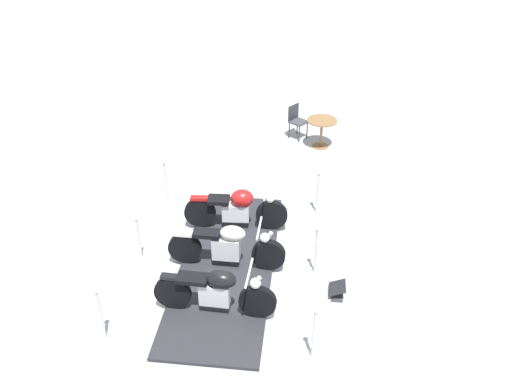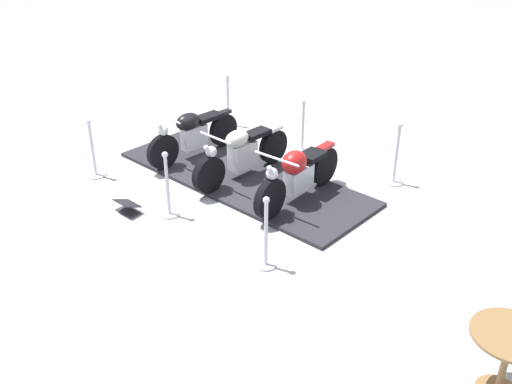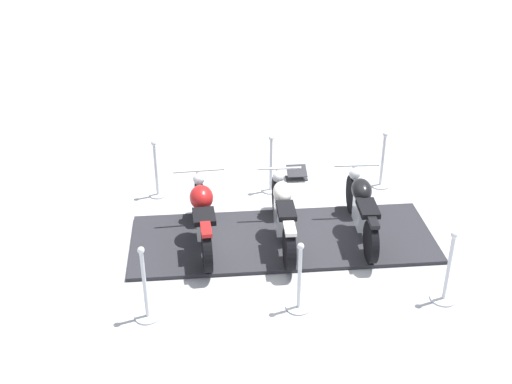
{
  "view_description": "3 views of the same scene",
  "coord_description": "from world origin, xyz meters",
  "px_view_note": "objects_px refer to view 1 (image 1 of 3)",
  "views": [
    {
      "loc": [
        -2.25,
        -7.35,
        6.43
      ],
      "look_at": [
        1.0,
        1.11,
        0.76
      ],
      "focal_mm": 37.8,
      "sensor_mm": 36.0,
      "label": 1
    },
    {
      "loc": [
        8.36,
        2.5,
        4.45
      ],
      "look_at": [
        1.55,
        0.65,
        0.64
      ],
      "focal_mm": 40.45,
      "sensor_mm": 36.0,
      "label": 2
    },
    {
      "loc": [
        -6.7,
        4.77,
        5.38
      ],
      "look_at": [
        0.19,
        0.36,
        0.87
      ],
      "focal_mm": 44.99,
      "sensor_mm": 36.0,
      "label": 3
    }
  ],
  "objects_px": {
    "stanchion_right_rear": "(317,199)",
    "cafe_chair_near_table": "(297,119)",
    "stanchion_right_mid": "(316,258)",
    "stanchion_left_mid": "(140,247)",
    "motorcycle_cream": "(228,246)",
    "cafe_table": "(322,127)",
    "stanchion_left_rear": "(166,191)",
    "stanchion_right_front": "(313,343)",
    "motorcycle_maroon": "(237,208)",
    "stanchion_left_front": "(103,325)",
    "motorcycle_black": "(216,290)",
    "info_placard": "(337,291)"
  },
  "relations": [
    {
      "from": "stanchion_right_rear",
      "to": "cafe_table",
      "type": "xyz_separation_m",
      "value": [
        1.47,
        2.74,
        0.2
      ]
    },
    {
      "from": "motorcycle_cream",
      "to": "motorcycle_maroon",
      "type": "bearing_deg",
      "value": 90.28
    },
    {
      "from": "stanchion_left_mid",
      "to": "stanchion_right_front",
      "type": "xyz_separation_m",
      "value": [
        1.96,
        -3.21,
        -0.0
      ]
    },
    {
      "from": "stanchion_left_front",
      "to": "cafe_chair_near_table",
      "type": "height_order",
      "value": "stanchion_left_front"
    },
    {
      "from": "motorcycle_maroon",
      "to": "stanchion_right_rear",
      "type": "distance_m",
      "value": 1.75
    },
    {
      "from": "motorcycle_cream",
      "to": "stanchion_left_rear",
      "type": "height_order",
      "value": "stanchion_left_rear"
    },
    {
      "from": "stanchion_right_rear",
      "to": "cafe_chair_near_table",
      "type": "bearing_deg",
      "value": 72.29
    },
    {
      "from": "motorcycle_black",
      "to": "stanchion_right_front",
      "type": "distance_m",
      "value": 1.76
    },
    {
      "from": "motorcycle_maroon",
      "to": "cafe_chair_near_table",
      "type": "xyz_separation_m",
      "value": [
        2.85,
        3.42,
        0.01
      ]
    },
    {
      "from": "motorcycle_maroon",
      "to": "stanchion_left_rear",
      "type": "xyz_separation_m",
      "value": [
        -1.12,
        1.43,
        -0.17
      ]
    },
    {
      "from": "stanchion_right_mid",
      "to": "stanchion_left_front",
      "type": "distance_m",
      "value": 3.77
    },
    {
      "from": "info_placard",
      "to": "motorcycle_black",
      "type": "bearing_deg",
      "value": -70.83
    },
    {
      "from": "motorcycle_cream",
      "to": "stanchion_right_mid",
      "type": "relative_size",
      "value": 1.86
    },
    {
      "from": "cafe_table",
      "to": "motorcycle_maroon",
      "type": "bearing_deg",
      "value": -140.16
    },
    {
      "from": "stanchion_right_rear",
      "to": "stanchion_left_rear",
      "type": "distance_m",
      "value": 3.22
    },
    {
      "from": "motorcycle_black",
      "to": "stanchion_right_rear",
      "type": "distance_m",
      "value": 3.53
    },
    {
      "from": "stanchion_right_rear",
      "to": "stanchion_left_front",
      "type": "height_order",
      "value": "stanchion_left_front"
    },
    {
      "from": "stanchion_left_rear",
      "to": "stanchion_right_front",
      "type": "bearing_deg",
      "value": -77.83
    },
    {
      "from": "motorcycle_maroon",
      "to": "cafe_table",
      "type": "distance_m",
      "value": 4.19
    },
    {
      "from": "motorcycle_cream",
      "to": "cafe_table",
      "type": "distance_m",
      "value": 5.32
    },
    {
      "from": "motorcycle_maroon",
      "to": "stanchion_right_rear",
      "type": "height_order",
      "value": "stanchion_right_rear"
    },
    {
      "from": "motorcycle_black",
      "to": "stanchion_left_rear",
      "type": "height_order",
      "value": "stanchion_left_rear"
    },
    {
      "from": "motorcycle_black",
      "to": "stanchion_right_rear",
      "type": "relative_size",
      "value": 1.75
    },
    {
      "from": "stanchion_right_mid",
      "to": "stanchion_right_rear",
      "type": "bearing_deg",
      "value": 62.65
    },
    {
      "from": "cafe_table",
      "to": "motorcycle_cream",
      "type": "bearing_deg",
      "value": -135.27
    },
    {
      "from": "stanchion_left_mid",
      "to": "cafe_chair_near_table",
      "type": "bearing_deg",
      "value": 37.45
    },
    {
      "from": "stanchion_right_mid",
      "to": "stanchion_right_front",
      "type": "bearing_deg",
      "value": -117.35
    },
    {
      "from": "motorcycle_black",
      "to": "motorcycle_maroon",
      "type": "xyz_separation_m",
      "value": [
        1.1,
        2.13,
        -0.0
      ]
    },
    {
      "from": "motorcycle_black",
      "to": "stanchion_left_rear",
      "type": "distance_m",
      "value": 3.56
    },
    {
      "from": "stanchion_left_mid",
      "to": "stanchion_left_front",
      "type": "height_order",
      "value": "stanchion_left_front"
    },
    {
      "from": "info_placard",
      "to": "stanchion_right_rear",
      "type": "bearing_deg",
      "value": -171.05
    },
    {
      "from": "stanchion_left_front",
      "to": "stanchion_right_mid",
      "type": "bearing_deg",
      "value": 3.87
    },
    {
      "from": "stanchion_left_mid",
      "to": "cafe_chair_near_table",
      "type": "height_order",
      "value": "stanchion_left_mid"
    },
    {
      "from": "stanchion_right_rear",
      "to": "stanchion_right_front",
      "type": "xyz_separation_m",
      "value": [
        -1.79,
        -3.47,
        -0.05
      ]
    },
    {
      "from": "motorcycle_cream",
      "to": "stanchion_right_front",
      "type": "height_order",
      "value": "stanchion_right_front"
    },
    {
      "from": "motorcycle_maroon",
      "to": "stanchion_left_mid",
      "type": "bearing_deg",
      "value": -147.13
    },
    {
      "from": "stanchion_right_mid",
      "to": "stanchion_left_rear",
      "type": "height_order",
      "value": "stanchion_left_rear"
    },
    {
      "from": "motorcycle_cream",
      "to": "stanchion_right_mid",
      "type": "height_order",
      "value": "stanchion_right_mid"
    },
    {
      "from": "stanchion_right_mid",
      "to": "stanchion_left_mid",
      "type": "relative_size",
      "value": 1.03
    },
    {
      "from": "motorcycle_cream",
      "to": "info_placard",
      "type": "distance_m",
      "value": 2.08
    },
    {
      "from": "stanchion_right_mid",
      "to": "stanchion_right_front",
      "type": "xyz_separation_m",
      "value": [
        -0.9,
        -1.73,
        -0.03
      ]
    },
    {
      "from": "motorcycle_cream",
      "to": "motorcycle_maroon",
      "type": "height_order",
      "value": "motorcycle_maroon"
    },
    {
      "from": "stanchion_right_front",
      "to": "cafe_chair_near_table",
      "type": "bearing_deg",
      "value": 67.3
    },
    {
      "from": "motorcycle_maroon",
      "to": "stanchion_left_rear",
      "type": "bearing_deg",
      "value": 152.26
    },
    {
      "from": "stanchion_left_mid",
      "to": "stanchion_right_front",
      "type": "relative_size",
      "value": 0.98
    },
    {
      "from": "stanchion_right_front",
      "to": "cafe_chair_near_table",
      "type": "relative_size",
      "value": 1.15
    },
    {
      "from": "stanchion_right_rear",
      "to": "cafe_table",
      "type": "height_order",
      "value": "stanchion_right_rear"
    },
    {
      "from": "motorcycle_cream",
      "to": "stanchion_left_front",
      "type": "relative_size",
      "value": 1.83
    },
    {
      "from": "motorcycle_black",
      "to": "cafe_chair_near_table",
      "type": "bearing_deg",
      "value": 83.97
    },
    {
      "from": "stanchion_right_mid",
      "to": "cafe_chair_near_table",
      "type": "relative_size",
      "value": 1.17
    }
  ]
}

